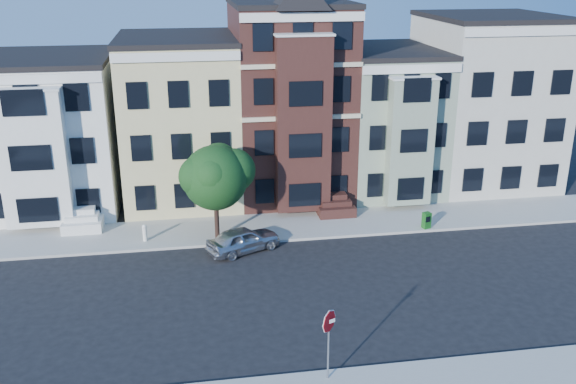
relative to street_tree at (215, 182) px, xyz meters
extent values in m
plane|color=black|center=(5.29, -6.93, -3.38)|extent=(120.00, 120.00, 0.00)
cube|color=#9E9B93|center=(5.29, 1.07, -3.31)|extent=(60.00, 4.00, 0.15)
cube|color=white|center=(-9.71, 7.57, 1.12)|extent=(8.00, 9.00, 9.00)
cube|color=#D0C389|center=(-1.71, 7.57, 1.62)|extent=(7.00, 9.00, 10.00)
cube|color=#391B17|center=(5.29, 7.57, 2.62)|extent=(7.00, 9.00, 12.00)
cube|color=gray|center=(11.79, 7.57, 1.12)|extent=(6.00, 9.00, 9.00)
cube|color=beige|center=(18.79, 7.57, 2.12)|extent=(8.00, 9.00, 11.00)
imported|color=#AFB0B8|center=(1.28, -1.73, -2.70)|extent=(4.28, 3.10, 1.35)
cube|color=#18611C|center=(11.87, -0.63, -2.76)|extent=(0.51, 0.47, 0.94)
cylinder|color=silver|center=(-3.92, 0.16, -2.85)|extent=(0.32, 0.32, 0.76)
camera|label=1|loc=(-1.43, -32.72, 11.19)|focal=40.00mm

